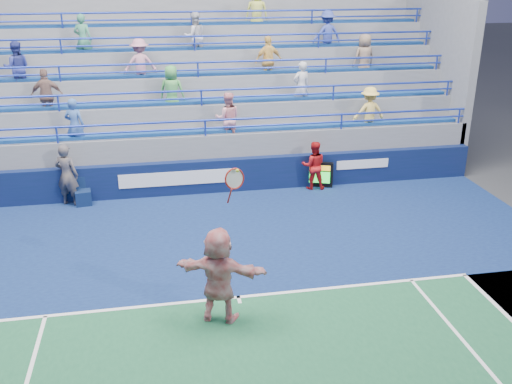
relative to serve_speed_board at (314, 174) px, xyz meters
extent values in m
plane|color=#333538|center=(-3.54, -6.37, -0.44)|extent=(120.00, 120.00, 0.00)
cube|color=#0F1E4D|center=(-3.54, -4.17, -0.43)|extent=(18.00, 8.40, 0.02)
cube|color=white|center=(-3.54, -6.37, -0.41)|extent=(11.00, 0.10, 0.01)
cube|color=white|center=(-3.54, -6.47, -0.41)|extent=(0.08, 0.30, 0.01)
cube|color=#0A1939|center=(-3.54, 0.13, 0.11)|extent=(18.00, 0.30, 1.10)
cube|color=white|center=(-4.54, -0.03, 0.16)|extent=(3.60, 0.02, 0.45)
cube|color=white|center=(1.66, -0.03, 0.26)|extent=(1.80, 0.02, 0.30)
cube|color=slate|center=(-3.54, 3.08, 0.11)|extent=(18.00, 5.60, 1.10)
cube|color=slate|center=(-3.54, 3.08, 0.49)|extent=(18.00, 5.60, 1.85)
cube|color=#154491|center=(-3.54, 0.73, 1.46)|extent=(17.40, 0.45, 0.10)
cylinder|color=#1F36AB|center=(-3.54, 0.33, 1.91)|extent=(18.00, 0.07, 0.07)
cube|color=slate|center=(-3.54, 3.58, 0.86)|extent=(18.00, 4.60, 2.60)
cube|color=#154491|center=(-3.54, 1.73, 2.21)|extent=(17.40, 0.45, 0.10)
cylinder|color=#1F36AB|center=(-3.54, 1.33, 2.66)|extent=(18.00, 0.07, 0.07)
cube|color=slate|center=(-3.54, 4.08, 1.24)|extent=(18.00, 3.60, 3.35)
cube|color=#154491|center=(-3.54, 2.73, 2.96)|extent=(17.40, 0.45, 0.10)
cylinder|color=#1F36AB|center=(-3.54, 2.33, 3.41)|extent=(18.00, 0.07, 0.07)
cube|color=slate|center=(-3.54, 4.58, 1.61)|extent=(18.00, 2.60, 4.10)
cube|color=#154491|center=(-3.54, 3.73, 3.71)|extent=(17.40, 0.45, 0.10)
cylinder|color=#1F36AB|center=(-3.54, 3.33, 4.16)|extent=(18.00, 0.07, 0.07)
cube|color=slate|center=(-3.54, 5.08, 1.99)|extent=(18.00, 1.60, 4.85)
cube|color=#154491|center=(-3.54, 4.73, 4.46)|extent=(17.40, 0.45, 0.10)
cylinder|color=#1F36AB|center=(-3.54, 4.33, 4.91)|extent=(18.00, 0.07, 0.07)
imported|color=#D4DC55|center=(-1.07, 4.73, 4.84)|extent=(0.88, 0.62, 1.70)
imported|color=pink|center=(-2.76, 0.73, 1.84)|extent=(0.88, 0.71, 1.70)
imported|color=silver|center=(-0.07, 1.73, 2.59)|extent=(0.71, 0.57, 1.70)
imported|color=#89705B|center=(2.52, 2.73, 3.34)|extent=(0.93, 0.70, 1.70)
imported|color=#FFCC63|center=(-1.02, 2.73, 3.34)|extent=(1.06, 0.62, 1.70)
imported|color=#3E8965|center=(-7.33, 3.73, 4.09)|extent=(0.71, 0.57, 1.70)
imported|color=silver|center=(-3.49, 3.73, 4.09)|extent=(0.95, 0.81, 1.70)
imported|color=#866459|center=(-8.41, 1.73, 2.59)|extent=(1.01, 0.45, 1.70)
imported|color=#C98298|center=(-5.44, 2.73, 3.34)|extent=(1.15, 0.72, 1.70)
imported|color=#2F388E|center=(-9.40, 2.73, 3.34)|extent=(0.89, 0.73, 1.70)
imported|color=#375FA7|center=(-7.54, 0.73, 1.84)|extent=(0.71, 0.58, 1.70)
imported|color=#FED863|center=(2.05, 0.73, 1.84)|extent=(1.13, 0.68, 1.70)
imported|color=#48A04C|center=(-4.47, 1.73, 2.59)|extent=(0.95, 0.76, 1.70)
imported|color=#3646A2|center=(1.39, 3.73, 4.09)|extent=(1.19, 0.80, 1.70)
cube|color=black|center=(0.00, 0.01, 0.00)|extent=(1.22, 0.56, 0.87)
cube|color=gold|center=(0.00, -0.07, 0.26)|extent=(1.06, 0.02, 0.17)
cube|color=#19E533|center=(0.00, -0.07, -0.07)|extent=(1.06, 0.02, 0.39)
cube|color=#0D1D41|center=(-7.41, -0.22, -0.20)|extent=(0.53, 0.53, 0.47)
cube|color=#0D1D41|center=(-7.41, -0.01, 0.22)|extent=(0.47, 0.12, 0.37)
imported|color=white|center=(-4.03, -7.09, 0.60)|extent=(2.00, 1.28, 2.06)
torus|color=maroon|center=(-3.68, -7.09, 2.66)|extent=(0.43, 0.24, 0.42)
cylinder|color=maroon|center=(-3.78, -7.09, 2.32)|extent=(0.09, 0.24, 0.37)
sphere|color=gold|center=(-3.63, -7.14, 2.84)|extent=(0.07, 0.07, 0.07)
imported|color=#141D38|center=(-7.83, -0.13, 0.53)|extent=(0.83, 0.69, 1.94)
imported|color=red|center=(-0.08, -0.17, 0.37)|extent=(0.87, 0.73, 1.62)
camera|label=1|loc=(-5.12, -17.16, 6.41)|focal=40.00mm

